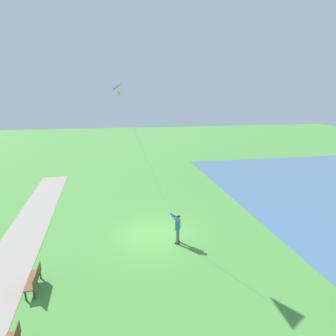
% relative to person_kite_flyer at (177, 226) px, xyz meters
% --- Properties ---
extents(ground_plane, '(120.00, 120.00, 0.00)m').
position_rel_person_kite_flyer_xyz_m(ground_plane, '(1.24, -1.31, -1.05)').
color(ground_plane, '#4C8E3D').
extents(walkway_path, '(4.16, 32.08, 0.02)m').
position_rel_person_kite_flyer_xyz_m(walkway_path, '(8.71, 0.69, -1.04)').
color(walkway_path, gray).
rests_on(walkway_path, ground).
extents(person_kite_flyer, '(0.63, 0.50, 1.83)m').
position_rel_person_kite_flyer_xyz_m(person_kite_flyer, '(0.00, 0.00, 0.00)').
color(person_kite_flyer, '#232328').
rests_on(person_kite_flyer, ground).
extents(flying_kite, '(2.69, 1.80, 7.04)m').
position_rel_person_kite_flyer_xyz_m(flying_kite, '(2.67, -1.32, 7.38)').
color(flying_kite, purple).
extents(park_bench_near_walkway, '(0.52, 1.52, 0.88)m').
position_rel_person_kite_flyer_xyz_m(park_bench_near_walkway, '(6.93, 2.59, -0.54)').
color(park_bench_near_walkway, brown).
rests_on(park_bench_near_walkway, ground).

